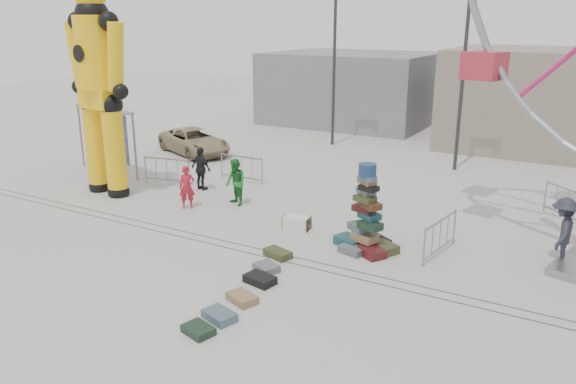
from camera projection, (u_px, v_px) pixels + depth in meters
The scene contains 27 objects.
ground at pixel (230, 259), 15.74m from camera, with size 90.00×90.00×0.00m, color #9E9E99.
track_line_near at pixel (242, 251), 16.23m from camera, with size 40.00×0.04×0.01m, color #47443F.
track_line_far at pixel (250, 247), 16.56m from camera, with size 40.00×0.04×0.01m, color #47443F.
building_right at pixel (574, 101), 28.24m from camera, with size 12.00×8.00×5.00m, color gray.
building_left at pixel (352, 88), 36.17m from camera, with size 10.00×8.00×4.40m, color gray.
lamp_post_right at pixel (466, 67), 23.72m from camera, with size 1.41×0.25×8.00m.
lamp_post_left at pixel (336, 59), 28.70m from camera, with size 1.41×0.25×8.00m.
suitcase_tower at pixel (366, 226), 16.21m from camera, with size 2.03×1.68×2.58m.
crash_test_dummy at pixel (99, 82), 20.46m from camera, with size 3.20×1.40×8.01m.
banner_scaffold at pixel (105, 124), 23.91m from camera, with size 3.96×1.69×2.85m.
steamer_trunk at pixel (297, 223), 17.94m from camera, with size 0.86×0.50×0.40m, color silver.
row_case_0 at pixel (278, 253), 15.84m from camera, with size 0.80×0.44×0.21m, color #3C4120.
row_case_1 at pixel (266, 268), 14.96m from camera, with size 0.64×0.51×0.19m, color slate.
row_case_2 at pixel (260, 279), 14.27m from camera, with size 0.79×0.50×0.21m, color black.
row_case_3 at pixel (242, 298), 13.33m from camera, with size 0.73×0.49×0.19m, color #97724C.
row_case_4 at pixel (219, 316), 12.54m from camera, with size 0.75×0.50×0.20m, color #4C636D.
row_case_5 at pixel (198, 330), 11.98m from camera, with size 0.68×0.48×0.17m, color #1B3120.
barricade_dummy_a at pixel (108, 163), 23.93m from camera, with size 2.00×0.10×1.10m, color gray, non-canonical shape.
barricade_dummy_b at pixel (167, 171), 22.72m from camera, with size 2.00×0.10×1.10m, color gray, non-canonical shape.
barricade_dummy_c at pixel (242, 168), 23.10m from camera, with size 2.00×0.10×1.10m, color gray, non-canonical shape.
barricade_wheel_front at pixel (440, 237), 15.85m from camera, with size 2.00×0.10×1.10m, color gray, non-canonical shape.
barricade_wheel_back at pixel (567, 204), 18.62m from camera, with size 2.00×0.10×1.10m, color gray, non-canonical shape.
pedestrian_red at pixel (187, 187), 19.77m from camera, with size 0.56×0.37×1.53m, color #B01929.
pedestrian_green at pixel (236, 182), 20.07m from camera, with size 0.82×0.64×1.69m, color #1C7026.
pedestrian_black at pixel (201, 169), 21.86m from camera, with size 1.00×0.42×1.71m, color black.
pedestrian_grey at pixel (562, 231), 15.17m from camera, with size 1.22×0.70×1.89m, color #252731.
parked_suv at pixel (194, 141), 27.89m from camera, with size 2.06×4.48×1.24m, color #9D8E65.
Camera 1 is at (8.61, -11.75, 6.44)m, focal length 35.00 mm.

